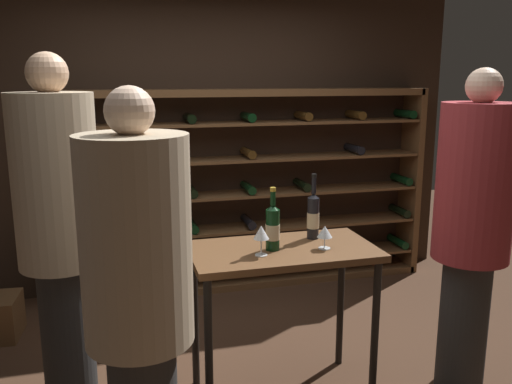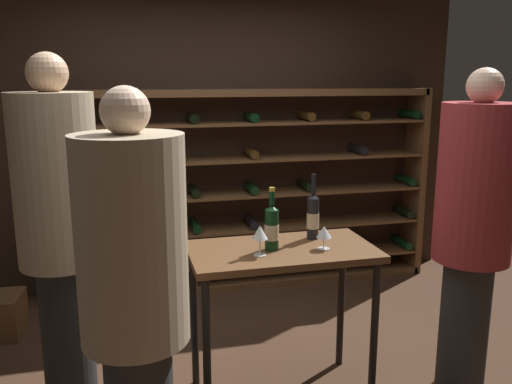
% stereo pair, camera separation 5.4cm
% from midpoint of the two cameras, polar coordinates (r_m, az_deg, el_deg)
% --- Properties ---
extents(ground_plane, '(9.62, 9.62, 0.00)m').
position_cam_midpoint_polar(ground_plane, '(3.55, -0.11, -19.62)').
color(ground_plane, '#472D1E').
extents(back_wall, '(4.73, 0.10, 2.92)m').
position_cam_midpoint_polar(back_wall, '(4.81, -5.44, 7.20)').
color(back_wall, '#332319').
rests_on(back_wall, ground).
extents(wine_rack, '(3.31, 0.32, 1.77)m').
position_cam_midpoint_polar(wine_rack, '(4.77, -0.44, 0.10)').
color(wine_rack, brown).
rests_on(wine_rack, ground).
extents(tasting_table, '(1.06, 0.57, 0.92)m').
position_cam_midpoint_polar(tasting_table, '(3.10, 3.27, -8.10)').
color(tasting_table, brown).
rests_on(tasting_table, ground).
extents(person_bystander_red_print, '(0.45, 0.45, 1.84)m').
position_cam_midpoint_polar(person_bystander_red_print, '(2.29, -12.15, -10.06)').
color(person_bystander_red_print, '#2B2B2B').
rests_on(person_bystander_red_print, ground).
extents(person_bystander_dark_jacket, '(0.44, 0.44, 2.00)m').
position_cam_midpoint_polar(person_bystander_dark_jacket, '(3.10, -19.75, -2.86)').
color(person_bystander_dark_jacket, '#262626').
rests_on(person_bystander_dark_jacket, ground).
extents(person_guest_blue_shirt, '(0.44, 0.44, 1.92)m').
position_cam_midpoint_polar(person_guest_blue_shirt, '(3.32, 22.53, -2.85)').
color(person_guest_blue_shirt, '#2B2B2B').
rests_on(person_guest_blue_shirt, ground).
extents(wine_bottle_amber_reserve, '(0.07, 0.07, 0.39)m').
position_cam_midpoint_polar(wine_bottle_amber_reserve, '(3.21, 6.56, -2.54)').
color(wine_bottle_amber_reserve, black).
rests_on(wine_bottle_amber_reserve, tasting_table).
extents(wine_bottle_red_label, '(0.08, 0.08, 0.36)m').
position_cam_midpoint_polar(wine_bottle_red_label, '(2.99, 2.20, -3.78)').
color(wine_bottle_red_label, black).
rests_on(wine_bottle_red_label, tasting_table).
extents(wine_glass_stemmed_right, '(0.09, 0.09, 0.13)m').
position_cam_midpoint_polar(wine_glass_stemmed_right, '(3.04, 7.76, -4.33)').
color(wine_glass_stemmed_right, silver).
rests_on(wine_glass_stemmed_right, tasting_table).
extents(wine_glass_stemmed_left, '(0.09, 0.09, 0.17)m').
position_cam_midpoint_polar(wine_glass_stemmed_left, '(2.89, 0.96, -4.43)').
color(wine_glass_stemmed_left, silver).
rests_on(wine_glass_stemmed_left, tasting_table).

